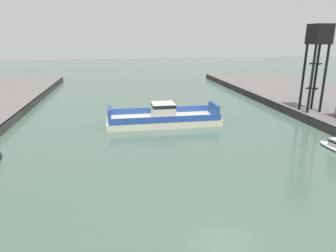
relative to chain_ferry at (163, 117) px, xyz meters
name	(u,v)px	position (x,y,z in m)	size (l,w,h in m)	color
ground_plane	(224,246)	(-0.54, -32.89, -1.12)	(400.00, 400.00, 0.00)	#4C6656
chain_ferry	(163,117)	(0.00, 0.00, 0.00)	(19.76, 7.24, 3.74)	beige
crane_tower	(318,44)	(27.71, -1.03, 12.57)	(3.28, 3.28, 15.56)	black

